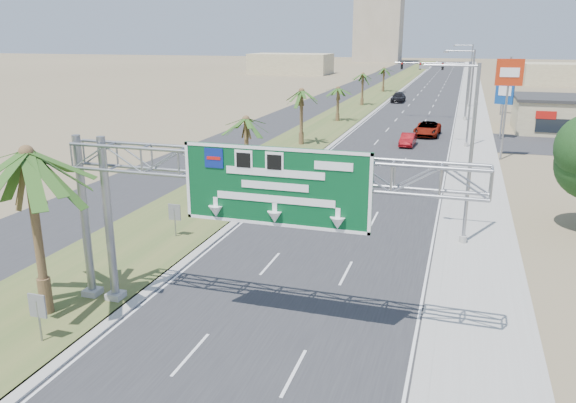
% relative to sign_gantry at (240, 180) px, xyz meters
% --- Properties ---
extents(road, '(12.00, 300.00, 0.02)m').
position_rel_sign_gantry_xyz_m(road, '(1.06, 100.07, -6.05)').
color(road, '#28282B').
rests_on(road, ground).
extents(sidewalk_right, '(4.00, 300.00, 0.10)m').
position_rel_sign_gantry_xyz_m(sidewalk_right, '(9.56, 100.07, -6.01)').
color(sidewalk_right, '#9E9B93').
rests_on(sidewalk_right, ground).
extents(median_grass, '(7.00, 300.00, 0.12)m').
position_rel_sign_gantry_xyz_m(median_grass, '(-8.94, 100.07, -6.00)').
color(median_grass, '#405827').
rests_on(median_grass, ground).
extents(opposing_road, '(8.00, 300.00, 0.02)m').
position_rel_sign_gantry_xyz_m(opposing_road, '(-15.94, 100.07, -6.05)').
color(opposing_road, '#28282B').
rests_on(opposing_road, ground).
extents(sign_gantry, '(16.75, 1.24, 7.50)m').
position_rel_sign_gantry_xyz_m(sign_gantry, '(0.00, 0.00, 0.00)').
color(sign_gantry, gray).
rests_on(sign_gantry, ground).
extents(palm_near, '(5.70, 5.70, 8.35)m').
position_rel_sign_gantry_xyz_m(palm_near, '(-8.14, -1.93, 0.87)').
color(palm_near, brown).
rests_on(palm_near, ground).
extents(palm_row_b, '(3.99, 3.99, 5.95)m').
position_rel_sign_gantry_xyz_m(palm_row_b, '(-8.44, 22.07, -1.16)').
color(palm_row_b, brown).
rests_on(palm_row_b, ground).
extents(palm_row_c, '(3.99, 3.99, 6.75)m').
position_rel_sign_gantry_xyz_m(palm_row_c, '(-8.44, 38.07, -0.39)').
color(palm_row_c, brown).
rests_on(palm_row_c, ground).
extents(palm_row_d, '(3.99, 3.99, 5.45)m').
position_rel_sign_gantry_xyz_m(palm_row_d, '(-8.44, 56.07, -1.64)').
color(palm_row_d, brown).
rests_on(palm_row_d, ground).
extents(palm_row_e, '(3.99, 3.99, 6.15)m').
position_rel_sign_gantry_xyz_m(palm_row_e, '(-8.44, 75.07, -0.97)').
color(palm_row_e, brown).
rests_on(palm_row_e, ground).
extents(palm_row_f, '(3.99, 3.99, 5.75)m').
position_rel_sign_gantry_xyz_m(palm_row_f, '(-8.44, 100.07, -1.35)').
color(palm_row_f, brown).
rests_on(palm_row_f, ground).
extents(streetlight_near, '(3.27, 0.44, 10.00)m').
position_rel_sign_gantry_xyz_m(streetlight_near, '(8.36, 12.07, -1.36)').
color(streetlight_near, gray).
rests_on(streetlight_near, ground).
extents(streetlight_mid, '(3.27, 0.44, 10.00)m').
position_rel_sign_gantry_xyz_m(streetlight_mid, '(8.36, 42.07, -1.36)').
color(streetlight_mid, gray).
rests_on(streetlight_mid, ground).
extents(streetlight_far, '(3.27, 0.44, 10.00)m').
position_rel_sign_gantry_xyz_m(streetlight_far, '(8.36, 78.07, -1.36)').
color(streetlight_far, gray).
rests_on(streetlight_far, ground).
extents(signal_mast, '(10.28, 0.71, 8.00)m').
position_rel_sign_gantry_xyz_m(signal_mast, '(6.23, 62.05, -1.21)').
color(signal_mast, gray).
rests_on(signal_mast, ground).
extents(median_signback_a, '(0.75, 0.08, 2.08)m').
position_rel_sign_gantry_xyz_m(median_signback_a, '(-6.74, -3.93, -4.61)').
color(median_signback_a, gray).
rests_on(median_signback_a, ground).
extents(median_signback_b, '(0.75, 0.08, 2.08)m').
position_rel_sign_gantry_xyz_m(median_signback_b, '(-7.44, 8.07, -4.61)').
color(median_signback_b, gray).
rests_on(median_signback_b, ground).
extents(tower_distant, '(20.00, 16.00, 35.00)m').
position_rel_sign_gantry_xyz_m(tower_distant, '(-30.94, 240.07, 11.44)').
color(tower_distant, gray).
rests_on(tower_distant, ground).
extents(building_distant_left, '(24.00, 14.00, 6.00)m').
position_rel_sign_gantry_xyz_m(building_distant_left, '(-43.94, 150.07, -3.06)').
color(building_distant_left, tan).
rests_on(building_distant_left, ground).
extents(building_distant_right, '(20.00, 12.00, 5.00)m').
position_rel_sign_gantry_xyz_m(building_distant_right, '(31.06, 130.07, -3.56)').
color(building_distant_right, tan).
rests_on(building_distant_right, ground).
extents(car_left_lane, '(2.45, 4.99, 1.64)m').
position_rel_sign_gantry_xyz_m(car_left_lane, '(-2.57, 18.34, -5.24)').
color(car_left_lane, black).
rests_on(car_left_lane, ground).
extents(car_mid_lane, '(1.56, 4.12, 1.34)m').
position_rel_sign_gantry_xyz_m(car_mid_lane, '(2.56, 40.98, -5.39)').
color(car_mid_lane, maroon).
rests_on(car_mid_lane, ground).
extents(car_right_lane, '(3.00, 6.03, 1.64)m').
position_rel_sign_gantry_xyz_m(car_right_lane, '(4.12, 47.98, -5.24)').
color(car_right_lane, gray).
rests_on(car_right_lane, ground).
extents(car_far, '(2.33, 5.65, 1.64)m').
position_rel_sign_gantry_xyz_m(car_far, '(-3.24, 82.23, -5.24)').
color(car_far, black).
rests_on(car_far, ground).
extents(pole_sign_red_near, '(2.41, 0.49, 9.53)m').
position_rel_sign_gantry_xyz_m(pole_sign_red_near, '(11.71, 36.73, 1.48)').
color(pole_sign_red_near, gray).
rests_on(pole_sign_red_near, ground).
extents(pole_sign_blue, '(1.96, 1.05, 7.14)m').
position_rel_sign_gantry_xyz_m(pole_sign_blue, '(12.20, 48.42, -0.86)').
color(pole_sign_blue, gray).
rests_on(pole_sign_blue, ground).
extents(pole_sign_red_far, '(2.21, 0.75, 7.77)m').
position_rel_sign_gantry_xyz_m(pole_sign_red_far, '(13.24, 69.97, 0.05)').
color(pole_sign_red_far, gray).
rests_on(pole_sign_red_far, ground).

